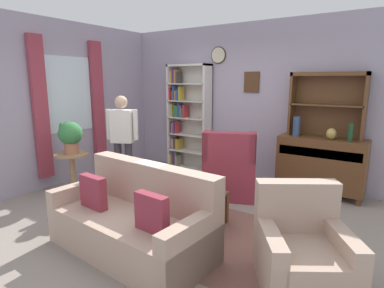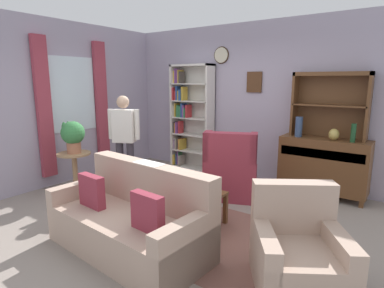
{
  "view_description": "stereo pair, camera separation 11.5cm",
  "coord_description": "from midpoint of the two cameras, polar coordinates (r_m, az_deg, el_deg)",
  "views": [
    {
      "loc": [
        2.44,
        -3.28,
        1.8
      ],
      "look_at": [
        0.1,
        0.2,
        0.95
      ],
      "focal_mm": 29.65,
      "sensor_mm": 36.0,
      "label": 1
    },
    {
      "loc": [
        2.53,
        -3.21,
        1.8
      ],
      "look_at": [
        0.1,
        0.2,
        0.95
      ],
      "focal_mm": 29.65,
      "sensor_mm": 36.0,
      "label": 2
    }
  ],
  "objects": [
    {
      "name": "vase_round",
      "position": [
        5.18,
        24.75,
        1.58
      ],
      "size": [
        0.15,
        0.15,
        0.17
      ],
      "primitive_type": "ellipsoid",
      "color": "tan",
      "rests_on": "sideboard"
    },
    {
      "name": "wall_back",
      "position": [
        5.94,
        10.71,
        7.45
      ],
      "size": [
        5.0,
        0.09,
        2.8
      ],
      "color": "#A399AD",
      "rests_on": "ground_plane"
    },
    {
      "name": "potted_plant_large",
      "position": [
        5.33,
        -20.1,
        1.62
      ],
      "size": [
        0.37,
        0.37,
        0.51
      ],
      "color": "#AD6B4C",
      "rests_on": "plant_stand"
    },
    {
      "name": "sideboard_hutch",
      "position": [
        5.33,
        24.24,
        7.88
      ],
      "size": [
        1.1,
        0.26,
        1.0
      ],
      "color": "brown",
      "rests_on": "sideboard"
    },
    {
      "name": "bookshelf",
      "position": [
        6.42,
        -0.0,
        4.84
      ],
      "size": [
        0.9,
        0.3,
        2.1
      ],
      "color": "silver",
      "rests_on": "ground_plane"
    },
    {
      "name": "wall_left",
      "position": [
        5.99,
        -21.46,
        6.83
      ],
      "size": [
        0.16,
        4.2,
        2.8
      ],
      "color": "#A399AD",
      "rests_on": "ground_plane"
    },
    {
      "name": "ground_plane",
      "position": [
        4.47,
        -1.84,
        -12.42
      ],
      "size": [
        5.4,
        4.6,
        0.02
      ],
      "primitive_type": "cube",
      "color": "gray"
    },
    {
      "name": "coffee_table",
      "position": [
        4.07,
        0.75,
        -9.33
      ],
      "size": [
        0.8,
        0.5,
        0.42
      ],
      "color": "brown",
      "rests_on": "ground_plane"
    },
    {
      "name": "armchair_floral",
      "position": [
        3.1,
        19.61,
        -18.38
      ],
      "size": [
        1.05,
        1.06,
        0.88
      ],
      "color": "tan",
      "rests_on": "ground_plane"
    },
    {
      "name": "sideboard",
      "position": [
        5.37,
        23.09,
        -3.39
      ],
      "size": [
        1.3,
        0.45,
        0.92
      ],
      "color": "brown",
      "rests_on": "ground_plane"
    },
    {
      "name": "wingback_chair",
      "position": [
        4.97,
        7.65,
        -5.2
      ],
      "size": [
        1.03,
        1.04,
        1.05
      ],
      "color": "maroon",
      "rests_on": "ground_plane"
    },
    {
      "name": "couch_floral",
      "position": [
        3.54,
        -9.86,
        -13.56
      ],
      "size": [
        1.86,
        0.98,
        0.9
      ],
      "color": "tan",
      "rests_on": "ground_plane"
    },
    {
      "name": "area_rug",
      "position": [
        4.14,
        -2.16,
        -14.26
      ],
      "size": [
        3.0,
        1.67,
        0.01
      ],
      "primitive_type": "cube",
      "color": "brown",
      "rests_on": "ground_plane"
    },
    {
      "name": "person_reading",
      "position": [
        5.19,
        -11.46,
        1.32
      ],
      "size": [
        0.5,
        0.33,
        1.56
      ],
      "color": "#38333D",
      "rests_on": "ground_plane"
    },
    {
      "name": "plant_stand",
      "position": [
        5.44,
        -19.74,
        -4.09
      ],
      "size": [
        0.52,
        0.52,
        0.66
      ],
      "color": "#A87F56",
      "rests_on": "ground_plane"
    },
    {
      "name": "book_stack",
      "position": [
        4.03,
        0.77,
        -8.2
      ],
      "size": [
        0.21,
        0.13,
        0.05
      ],
      "color": "gray",
      "rests_on": "coffee_table"
    },
    {
      "name": "vase_tall",
      "position": [
        5.28,
        19.25,
        2.95
      ],
      "size": [
        0.11,
        0.11,
        0.32
      ],
      "primitive_type": "cylinder",
      "color": "#33476B",
      "rests_on": "sideboard"
    },
    {
      "name": "bottle_wine",
      "position": [
        5.11,
        27.6,
        1.78
      ],
      "size": [
        0.07,
        0.07,
        0.27
      ],
      "primitive_type": "cylinder",
      "color": "#194223",
      "rests_on": "sideboard"
    }
  ]
}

